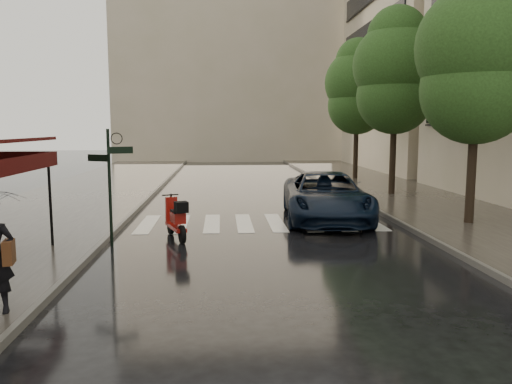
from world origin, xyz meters
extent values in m
plane|color=black|center=(0.00, 0.00, 0.00)|extent=(120.00, 120.00, 0.00)
cube|color=#38332D|center=(-4.50, 12.00, 0.06)|extent=(6.00, 60.00, 0.12)
cube|color=#38332D|center=(10.25, 12.00, 0.06)|extent=(5.50, 60.00, 0.12)
cube|color=#595651|center=(-1.45, 12.00, 0.07)|extent=(0.12, 60.00, 0.16)
cube|color=#595651|center=(7.45, 12.00, 0.07)|extent=(0.12, 60.00, 0.16)
cube|color=silver|center=(-0.70, 6.00, 0.01)|extent=(0.50, 3.20, 0.01)
cube|color=silver|center=(0.35, 6.00, 0.01)|extent=(0.50, 3.20, 0.01)
cube|color=silver|center=(1.40, 6.00, 0.01)|extent=(0.50, 3.20, 0.01)
cube|color=silver|center=(2.45, 6.00, 0.01)|extent=(0.50, 3.20, 0.01)
cube|color=silver|center=(3.50, 6.00, 0.01)|extent=(0.50, 3.20, 0.01)
cube|color=silver|center=(4.55, 6.00, 0.01)|extent=(0.50, 3.20, 0.01)
cube|color=silver|center=(5.60, 6.00, 0.01)|extent=(0.50, 3.20, 0.01)
cube|color=silver|center=(6.65, 6.00, 0.01)|extent=(0.50, 3.20, 0.01)
cylinder|color=black|center=(-2.65, 2.75, 1.29)|extent=(0.07, 0.07, 2.35)
cylinder|color=black|center=(-1.20, 3.00, 1.55)|extent=(0.08, 0.08, 3.10)
cube|color=black|center=(-0.90, 3.00, 2.55)|extent=(0.62, 0.26, 0.18)
cube|color=black|center=(-1.48, 3.00, 2.35)|extent=(0.56, 0.29, 0.18)
cube|color=tan|center=(16.50, 26.00, 9.25)|extent=(8.00, 16.00, 18.50)
cube|color=tan|center=(3.00, 38.00, 10.00)|extent=(22.00, 6.00, 20.00)
cylinder|color=black|center=(9.60, 5.00, 2.25)|extent=(0.28, 0.28, 4.26)
sphere|color=#1F3914|center=(9.60, 5.00, 4.30)|extent=(3.40, 3.40, 3.40)
sphere|color=#1F3914|center=(9.60, 5.00, 5.59)|extent=(3.80, 3.80, 3.80)
sphere|color=#1F3914|center=(9.60, 5.00, 6.81)|extent=(2.60, 2.60, 2.60)
cylinder|color=black|center=(9.50, 12.00, 2.36)|extent=(0.28, 0.28, 4.48)
sphere|color=#1F3914|center=(9.50, 12.00, 4.52)|extent=(3.40, 3.40, 3.40)
sphere|color=#1F3914|center=(9.50, 12.00, 5.88)|extent=(3.80, 3.80, 3.80)
sphere|color=#1F3914|center=(9.50, 12.00, 7.16)|extent=(2.60, 2.60, 2.60)
cylinder|color=black|center=(9.70, 19.00, 2.30)|extent=(0.28, 0.28, 4.37)
sphere|color=#1F3914|center=(9.70, 19.00, 4.41)|extent=(3.40, 3.40, 3.40)
sphere|color=#1F3914|center=(9.70, 19.00, 5.74)|extent=(3.80, 3.80, 3.80)
sphere|color=#1F3914|center=(9.70, 19.00, 6.98)|extent=(2.60, 2.60, 2.60)
cube|color=#532D16|center=(-1.75, -1.98, 1.12)|extent=(0.21, 0.37, 0.39)
cylinder|color=black|center=(0.64, 3.21, 0.25)|extent=(0.27, 0.51, 0.50)
cylinder|color=black|center=(0.20, 4.45, 0.25)|extent=(0.27, 0.51, 0.50)
cube|color=maroon|center=(0.41, 3.86, 0.34)|extent=(0.73, 1.38, 0.10)
cube|color=maroon|center=(0.50, 3.61, 0.65)|extent=(0.49, 0.65, 0.29)
cube|color=maroon|center=(0.25, 4.30, 0.73)|extent=(0.36, 0.23, 0.79)
cylinder|color=black|center=(0.22, 4.40, 1.18)|extent=(0.47, 0.20, 0.04)
cube|color=black|center=(0.63, 3.24, 1.00)|extent=(0.42, 0.41, 0.29)
imported|color=black|center=(5.25, 6.37, 0.81)|extent=(3.21, 6.07, 1.63)
camera|label=1|loc=(1.71, -10.17, 3.14)|focal=35.00mm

